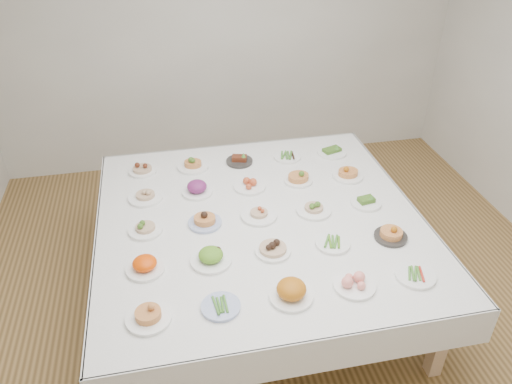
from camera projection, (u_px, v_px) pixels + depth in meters
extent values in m
plane|color=olive|center=(280.00, 307.00, 3.96)|extent=(5.00, 5.00, 0.00)
cube|color=silver|center=(226.00, 41.00, 5.24)|extent=(5.00, 0.02, 2.80)
cube|color=white|center=(260.00, 221.00, 3.72)|extent=(2.37, 2.37, 0.06)
cube|color=white|center=(234.00, 158.00, 4.75)|extent=(2.39, 0.02, 0.28)
cube|color=white|center=(304.00, 359.00, 2.81)|extent=(2.39, 0.01, 0.28)
cube|color=white|center=(405.00, 214.00, 3.98)|extent=(0.02, 2.39, 0.28)
cube|color=white|center=(99.00, 253.00, 3.58)|extent=(0.02, 2.39, 0.28)
cube|color=tan|center=(441.00, 337.00, 3.27)|extent=(0.09, 0.09, 0.69)
cube|color=tan|center=(130.00, 203.00, 4.58)|extent=(0.09, 0.09, 0.69)
cube|color=tan|center=(338.00, 180.00, 4.92)|extent=(0.09, 0.09, 0.69)
cylinder|color=white|center=(149.00, 318.00, 2.86)|extent=(0.26, 0.26, 0.02)
cylinder|color=#4C66B2|center=(221.00, 307.00, 2.94)|extent=(0.23, 0.23, 0.02)
cylinder|color=white|center=(291.00, 297.00, 3.01)|extent=(0.26, 0.26, 0.02)
cylinder|color=white|center=(354.00, 286.00, 3.09)|extent=(0.26, 0.26, 0.02)
cylinder|color=white|center=(415.00, 276.00, 3.16)|extent=(0.25, 0.25, 0.02)
cylinder|color=white|center=(146.00, 269.00, 3.22)|extent=(0.25, 0.25, 0.02)
cylinder|color=white|center=(211.00, 261.00, 3.28)|extent=(0.27, 0.27, 0.02)
cylinder|color=white|center=(273.00, 251.00, 3.36)|extent=(0.24, 0.24, 0.02)
cylinder|color=white|center=(333.00, 244.00, 3.43)|extent=(0.23, 0.23, 0.02)
cylinder|color=#2C2A27|center=(390.00, 237.00, 3.49)|extent=(0.23, 0.23, 0.02)
cylinder|color=white|center=(146.00, 230.00, 3.56)|extent=(0.24, 0.24, 0.02)
cylinder|color=#4C66B2|center=(205.00, 223.00, 3.63)|extent=(0.24, 0.24, 0.02)
cylinder|color=white|center=(259.00, 216.00, 3.71)|extent=(0.27, 0.27, 0.02)
cylinder|color=white|center=(314.00, 211.00, 3.76)|extent=(0.26, 0.26, 0.02)
cylinder|color=white|center=(366.00, 203.00, 3.84)|extent=(0.23, 0.23, 0.02)
cylinder|color=white|center=(146.00, 198.00, 3.91)|extent=(0.27, 0.27, 0.02)
cylinder|color=white|center=(197.00, 192.00, 3.97)|extent=(0.24, 0.24, 0.02)
cylinder|color=white|center=(250.00, 187.00, 4.04)|extent=(0.26, 0.26, 0.02)
cylinder|color=white|center=(298.00, 181.00, 4.12)|extent=(0.23, 0.23, 0.02)
cylinder|color=white|center=(348.00, 176.00, 4.18)|extent=(0.25, 0.25, 0.02)
cylinder|color=white|center=(143.00, 172.00, 4.24)|extent=(0.23, 0.23, 0.02)
cylinder|color=white|center=(193.00, 167.00, 4.31)|extent=(0.26, 0.26, 0.02)
cylinder|color=#2C2A27|center=(239.00, 162.00, 4.38)|extent=(0.23, 0.23, 0.02)
cylinder|color=white|center=(287.00, 157.00, 4.45)|extent=(0.24, 0.24, 0.02)
cylinder|color=white|center=(332.00, 153.00, 4.52)|extent=(0.26, 0.26, 0.02)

